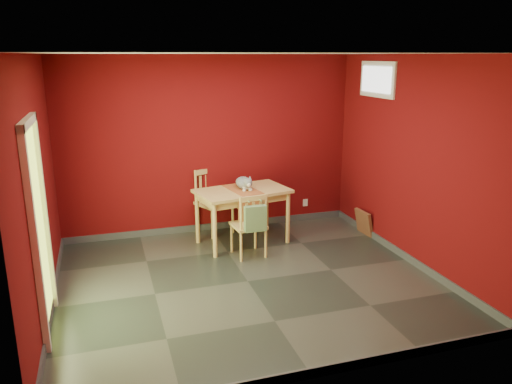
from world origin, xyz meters
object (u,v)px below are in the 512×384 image
object	(u,v)px
picture_frame	(364,222)
cat	(244,181)
dining_table	(242,196)
chair_far_right	(246,201)
chair_near	(250,224)
chair_far_left	(213,201)
tote_bag	(255,218)

from	to	relation	value
picture_frame	cat	bearing A→B (deg)	171.21
dining_table	chair_far_right	distance (m)	0.73
dining_table	chair_near	bearing A→B (deg)	-95.47
chair_far_left	cat	bearing A→B (deg)	-55.94
cat	dining_table	bearing A→B (deg)	-122.81
chair_far_left	chair_near	size ratio (longest dim) A/B	1.10
chair_near	cat	world-z (taller)	cat
chair_far_right	chair_far_left	bearing A→B (deg)	-175.34
dining_table	tote_bag	distance (m)	0.74
chair_near	tote_bag	bearing A→B (deg)	-86.35
dining_table	tote_bag	xyz separation A→B (m)	(-0.04, -0.74, -0.10)
cat	picture_frame	size ratio (longest dim) A/B	1.20
dining_table	cat	bearing A→B (deg)	57.84
chair_near	cat	xyz separation A→B (m)	(0.09, 0.58, 0.47)
chair_far_left	chair_far_right	size ratio (longest dim) A/B	1.14
chair_near	tote_bag	xyz separation A→B (m)	(0.01, -0.22, 0.15)
tote_bag	cat	size ratio (longest dim) A/B	0.89
chair_far_left	cat	distance (m)	0.76
dining_table	chair_far_right	world-z (taller)	chair_far_right
dining_table	picture_frame	xyz separation A→B (m)	(1.88, -0.22, -0.52)
tote_bag	picture_frame	size ratio (longest dim) A/B	1.06
dining_table	chair_far_left	bearing A→B (deg)	117.95
tote_bag	cat	bearing A→B (deg)	84.49
cat	chair_near	bearing A→B (deg)	-99.52
chair_far_right	picture_frame	xyz separation A→B (m)	(1.65, -0.86, -0.26)
tote_bag	cat	world-z (taller)	cat
chair_far_left	chair_near	xyz separation A→B (m)	(0.26, -1.11, -0.05)
cat	chair_far_left	bearing A→B (deg)	123.41
tote_bag	chair_near	bearing A→B (deg)	93.65
chair_near	cat	bearing A→B (deg)	81.13
chair_far_right	picture_frame	world-z (taller)	chair_far_right
dining_table	picture_frame	bearing A→B (deg)	-6.63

